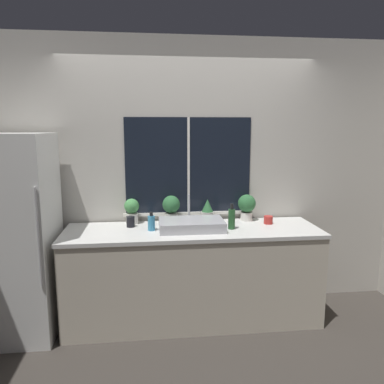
{
  "coord_description": "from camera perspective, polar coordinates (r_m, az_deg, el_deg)",
  "views": [
    {
      "loc": [
        -0.39,
        -3.01,
        1.83
      ],
      "look_at": [
        -0.01,
        0.34,
        1.25
      ],
      "focal_mm": 35.0,
      "sensor_mm": 36.0,
      "label": 1
    }
  ],
  "objects": [
    {
      "name": "ground_plane",
      "position": [
        3.55,
        0.78,
        -21.23
      ],
      "size": [
        14.0,
        14.0,
        0.0
      ],
      "primitive_type": "plane",
      "color": "#38332D"
    },
    {
      "name": "sink",
      "position": [
        3.48,
        -0.1,
        -4.98
      ],
      "size": [
        0.6,
        0.43,
        0.29
      ],
      "color": "#ADADB2",
      "rests_on": "counter"
    },
    {
      "name": "wall_back",
      "position": [
        3.81,
        -0.59,
        2.6
      ],
      "size": [
        8.0,
        0.09,
        2.7
      ],
      "color": "#BCB7AD",
      "rests_on": "ground_plane"
    },
    {
      "name": "refrigerator",
      "position": [
        3.63,
        -25.43,
        -6.14
      ],
      "size": [
        0.67,
        0.72,
        1.78
      ],
      "color": "silver",
      "rests_on": "ground_plane"
    },
    {
      "name": "soap_bottle",
      "position": [
        3.45,
        -6.21,
        -4.68
      ],
      "size": [
        0.07,
        0.07,
        0.17
      ],
      "color": "teal",
      "rests_on": "counter"
    },
    {
      "name": "mug_red",
      "position": [
        3.75,
        11.54,
        -4.19
      ],
      "size": [
        0.09,
        0.09,
        0.08
      ],
      "color": "#B72D28",
      "rests_on": "counter"
    },
    {
      "name": "wall_right",
      "position": [
        5.22,
        23.17,
        3.78
      ],
      "size": [
        0.06,
        7.0,
        2.7
      ],
      "color": "#BCB7AD",
      "rests_on": "ground_plane"
    },
    {
      "name": "counter",
      "position": [
        3.64,
        0.11,
        -12.44
      ],
      "size": [
        2.38,
        0.7,
        0.9
      ],
      "color": "beige",
      "rests_on": "ground_plane"
    },
    {
      "name": "potted_plant_far_left",
      "position": [
        3.71,
        -9.17,
        -2.74
      ],
      "size": [
        0.14,
        0.14,
        0.25
      ],
      "color": "silver",
      "rests_on": "counter"
    },
    {
      "name": "bottle_tall",
      "position": [
        3.5,
        6.06,
        -4.04
      ],
      "size": [
        0.06,
        0.06,
        0.24
      ],
      "color": "#235128",
      "rests_on": "counter"
    },
    {
      "name": "potted_plant_center_left",
      "position": [
        3.7,
        -3.19,
        -2.31
      ],
      "size": [
        0.17,
        0.17,
        0.27
      ],
      "color": "silver",
      "rests_on": "counter"
    },
    {
      "name": "potted_plant_center_right",
      "position": [
        3.75,
        2.36,
        -2.88
      ],
      "size": [
        0.12,
        0.12,
        0.23
      ],
      "color": "silver",
      "rests_on": "counter"
    },
    {
      "name": "mug_black",
      "position": [
        3.6,
        -9.35,
        -4.49
      ],
      "size": [
        0.08,
        0.08,
        0.1
      ],
      "color": "black",
      "rests_on": "counter"
    },
    {
      "name": "potted_plant_far_right",
      "position": [
        3.82,
        8.35,
        -2.06
      ],
      "size": [
        0.18,
        0.18,
        0.27
      ],
      "color": "silver",
      "rests_on": "counter"
    }
  ]
}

